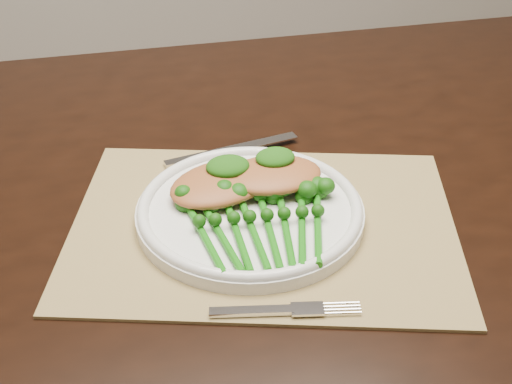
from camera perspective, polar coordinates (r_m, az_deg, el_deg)
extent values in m
cube|color=black|center=(0.93, -0.36, 0.16)|extent=(1.63, 0.95, 0.04)
cube|color=#957D4C|center=(0.83, 0.61, -2.67)|extent=(0.52, 0.44, 0.00)
cylinder|color=white|center=(0.83, -0.48, -1.70)|extent=(0.26, 0.26, 0.02)
torus|color=white|center=(0.82, -0.49, -1.18)|extent=(0.26, 0.26, 0.01)
cube|color=silver|center=(0.94, -5.11, 2.66)|extent=(0.08, 0.03, 0.01)
cube|color=silver|center=(0.97, 0.08, 3.89)|extent=(0.12, 0.04, 0.00)
cube|color=silver|center=(0.71, -0.38, -9.51)|extent=(0.08, 0.03, 0.00)
ellipsoid|color=#AC6231|center=(0.84, -2.79, 0.71)|extent=(0.15, 0.13, 0.03)
ellipsoid|color=#AC6231|center=(0.85, 1.34, 1.39)|extent=(0.12, 0.09, 0.02)
ellipsoid|color=#103E08|center=(0.85, -2.27, 2.07)|extent=(0.05, 0.04, 0.02)
ellipsoid|color=#103E08|center=(0.86, 1.54, 2.78)|extent=(0.05, 0.04, 0.02)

